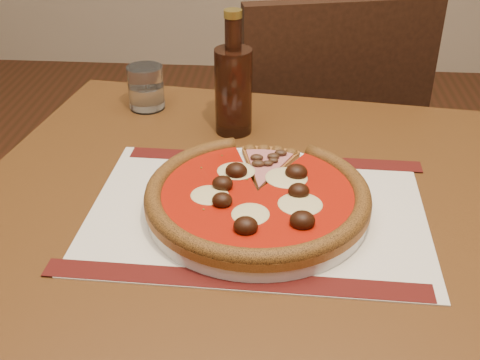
{
  "coord_description": "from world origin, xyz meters",
  "views": [
    {
      "loc": [
        -0.01,
        -0.24,
        1.22
      ],
      "look_at": [
        -0.07,
        0.48,
        0.78
      ],
      "focal_mm": 45.0,
      "sensor_mm": 36.0,
      "label": 1
    }
  ],
  "objects_px": {
    "plate": "(257,205)",
    "water_glass": "(146,88)",
    "chair_far": "(318,144)",
    "bottle": "(233,87)",
    "pizza": "(257,193)",
    "table": "(239,262)"
  },
  "relations": [
    {
      "from": "bottle",
      "to": "chair_far",
      "type": "bearing_deg",
      "value": 66.67
    },
    {
      "from": "table",
      "to": "water_glass",
      "type": "bearing_deg",
      "value": 121.87
    },
    {
      "from": "plate",
      "to": "bottle",
      "type": "bearing_deg",
      "value": 102.33
    },
    {
      "from": "plate",
      "to": "water_glass",
      "type": "bearing_deg",
      "value": 123.99
    },
    {
      "from": "plate",
      "to": "pizza",
      "type": "xyz_separation_m",
      "value": [
        -0.0,
        -0.0,
        0.02
      ]
    },
    {
      "from": "bottle",
      "to": "water_glass",
      "type": "bearing_deg",
      "value": 153.54
    },
    {
      "from": "chair_far",
      "to": "bottle",
      "type": "height_order",
      "value": "bottle"
    },
    {
      "from": "table",
      "to": "plate",
      "type": "bearing_deg",
      "value": -28.66
    },
    {
      "from": "pizza",
      "to": "chair_far",
      "type": "bearing_deg",
      "value": 79.43
    },
    {
      "from": "plate",
      "to": "table",
      "type": "bearing_deg",
      "value": 151.34
    },
    {
      "from": "pizza",
      "to": "water_glass",
      "type": "relative_size",
      "value": 3.82
    },
    {
      "from": "pizza",
      "to": "water_glass",
      "type": "xyz_separation_m",
      "value": [
        -0.22,
        0.33,
        0.01
      ]
    },
    {
      "from": "water_glass",
      "to": "bottle",
      "type": "relative_size",
      "value": 0.38
    },
    {
      "from": "water_glass",
      "to": "plate",
      "type": "bearing_deg",
      "value": -56.01
    },
    {
      "from": "table",
      "to": "chair_far",
      "type": "bearing_deg",
      "value": 76.94
    },
    {
      "from": "chair_far",
      "to": "pizza",
      "type": "relative_size",
      "value": 2.93
    },
    {
      "from": "chair_far",
      "to": "plate",
      "type": "xyz_separation_m",
      "value": [
        -0.12,
        -0.66,
        0.25
      ]
    },
    {
      "from": "chair_far",
      "to": "bottle",
      "type": "distance_m",
      "value": 0.55
    },
    {
      "from": "water_glass",
      "to": "bottle",
      "type": "xyz_separation_m",
      "value": [
        0.17,
        -0.08,
        0.04
      ]
    },
    {
      "from": "table",
      "to": "water_glass",
      "type": "relative_size",
      "value": 11.09
    },
    {
      "from": "pizza",
      "to": "plate",
      "type": "bearing_deg",
      "value": 83.79
    },
    {
      "from": "table",
      "to": "pizza",
      "type": "bearing_deg",
      "value": -29.44
    }
  ]
}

